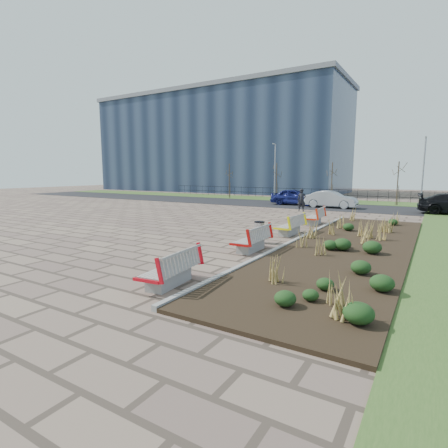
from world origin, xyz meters
The scene contains 21 objects.
ground centered at (0.00, 0.00, 0.00)m, with size 120.00×120.00×0.00m, color #746150.
planting_bed centered at (6.25, 5.00, 0.05)m, with size 4.50×18.00×0.10m, color black.
planting_curb centered at (3.92, 5.00, 0.07)m, with size 0.16×18.00×0.15m, color gray.
grass_verge_far centered at (0.00, 28.00, 0.02)m, with size 80.00×5.00×0.04m, color #33511E.
road centered at (0.00, 22.00, 0.01)m, with size 80.00×7.00×0.02m, color black.
bench_a centered at (3.00, -2.37, 0.50)m, with size 0.90×2.10×1.00m, color red, non-canonical shape.
bench_b centered at (3.00, 2.56, 0.50)m, with size 0.90×2.10×1.00m, color #AD0D0B, non-canonical shape.
bench_c centered at (3.00, 6.79, 0.50)m, with size 0.90×2.10×1.00m, color yellow, non-canonical shape.
bench_d centered at (3.00, 10.83, 0.50)m, with size 0.90×2.10×1.00m, color red, non-canonical shape.
litter_bin centered at (2.61, 4.14, 0.47)m, with size 0.45×0.45×0.93m, color #B2B2B7.
pedestrian centered at (0.08, 17.12, 0.89)m, with size 0.65×0.42×1.77m, color black.
car_blue centered at (-2.25, 21.94, 0.76)m, with size 1.75×4.35×1.48m, color navy.
car_silver centered at (1.37, 21.08, 0.74)m, with size 1.53×4.38×1.44m, color #A1A4A8.
tree_a centered at (-12.00, 26.50, 2.04)m, with size 1.40×1.40×4.00m, color #4C3D2D, non-canonical shape.
tree_b centered at (-6.00, 26.50, 2.04)m, with size 1.40×1.40×4.00m, color #4C3D2D, non-canonical shape.
tree_c centered at (0.00, 26.50, 2.04)m, with size 1.40×1.40×4.00m, color #4C3D2D, non-canonical shape.
tree_d centered at (6.00, 26.50, 2.04)m, with size 1.40×1.40×4.00m, color #4C3D2D, non-canonical shape.
lamp_west centered at (-6.00, 26.00, 3.04)m, with size 0.24×0.60×6.00m, color gray, non-canonical shape.
lamp_east centered at (8.00, 26.00, 3.04)m, with size 0.24×0.60×6.00m, color gray, non-canonical shape.
railing_fence centered at (0.00, 29.50, 0.64)m, with size 44.00×0.10×1.20m, color black, non-canonical shape.
building_glass centered at (-22.00, 40.00, 7.50)m, with size 40.00×14.00×15.00m, color #192338.
Camera 1 is at (9.07, -9.49, 3.08)m, focal length 28.00 mm.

